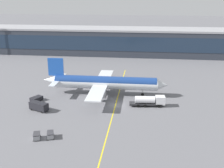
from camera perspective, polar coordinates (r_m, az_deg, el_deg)
name	(u,v)px	position (r m, az deg, el deg)	size (l,w,h in m)	color
ground_plane	(117,105)	(88.17, 1.03, -4.32)	(700.00, 700.00, 0.00)	slate
apron_lead_in_line	(116,103)	(90.06, 0.83, -3.82)	(0.30, 80.00, 0.01)	yellow
terminal_building	(148,42)	(159.11, 7.31, 8.43)	(222.11, 19.97, 14.47)	#2D333D
main_airliner	(105,83)	(96.04, -1.48, 0.29)	(42.67, 33.58, 12.32)	silver
fuel_tanker	(150,101)	(87.80, 7.57, -3.36)	(10.98, 3.43, 3.25)	#232326
pushback_tug	(36,99)	(94.46, -14.98, -2.85)	(3.83, 4.44, 1.40)	black
lavatory_truck	(38,106)	(86.86, -14.57, -4.28)	(6.24, 4.32, 2.50)	black
baggage_cart_0	(37,136)	(71.16, -14.90, -10.06)	(2.28, 2.99, 1.48)	gray
baggage_cart_1	(50,135)	(70.94, -12.29, -9.94)	(2.28, 2.99, 1.48)	gray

